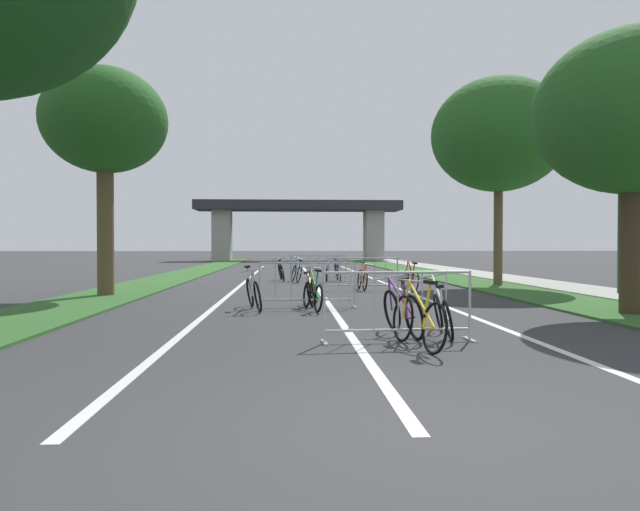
# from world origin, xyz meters

# --- Properties ---
(ground_plane) EXTENTS (300.00, 300.00, 0.00)m
(ground_plane) POSITION_xyz_m (0.00, 0.00, 0.00)
(ground_plane) COLOR #333335
(grass_verge_left) EXTENTS (2.34, 60.07, 0.05)m
(grass_verge_left) POSITION_xyz_m (-6.06, 24.57, 0.03)
(grass_verge_left) COLOR #2D5B26
(grass_verge_left) RESTS_ON ground
(grass_verge_right) EXTENTS (2.34, 60.07, 0.05)m
(grass_verge_right) POSITION_xyz_m (6.06, 24.57, 0.03)
(grass_verge_right) COLOR #2D5B26
(grass_verge_right) RESTS_ON ground
(sidewalk_path_right) EXTENTS (2.17, 60.07, 0.08)m
(sidewalk_path_right) POSITION_xyz_m (8.31, 24.57, 0.04)
(sidewalk_path_right) COLOR #9E9B93
(sidewalk_path_right) RESTS_ON ground
(lane_stripe_center) EXTENTS (0.14, 34.75, 0.01)m
(lane_stripe_center) POSITION_xyz_m (0.00, 17.37, 0.00)
(lane_stripe_center) COLOR silver
(lane_stripe_center) RESTS_ON ground
(lane_stripe_right_lane) EXTENTS (0.14, 34.75, 0.01)m
(lane_stripe_right_lane) POSITION_xyz_m (2.69, 17.37, 0.00)
(lane_stripe_right_lane) COLOR silver
(lane_stripe_right_lane) RESTS_ON ground
(lane_stripe_left_lane) EXTENTS (0.14, 34.75, 0.01)m
(lane_stripe_left_lane) POSITION_xyz_m (-2.69, 17.37, 0.00)
(lane_stripe_left_lane) COLOR silver
(lane_stripe_left_lane) RESTS_ON ground
(overpass_bridge) EXTENTS (19.45, 4.07, 5.67)m
(overpass_bridge) POSITION_xyz_m (0.00, 49.64, 4.21)
(overpass_bridge) COLOR #2D2D30
(overpass_bridge) RESTS_ON ground
(tree_left_cypress_far) EXTENTS (3.44, 3.44, 6.39)m
(tree_left_cypress_far) POSITION_xyz_m (-6.09, 11.95, 4.86)
(tree_left_cypress_far) COLOR brown
(tree_left_cypress_far) RESTS_ON ground
(tree_right_oak_mid) EXTENTS (3.92, 3.92, 5.81)m
(tree_right_oak_mid) POSITION_xyz_m (6.02, 6.98, 4.11)
(tree_right_oak_mid) COLOR #3D2D1E
(tree_right_oak_mid) RESTS_ON ground
(tree_right_pine_far) EXTENTS (4.71, 4.71, 7.34)m
(tree_right_pine_far) POSITION_xyz_m (6.44, 15.38, 5.33)
(tree_right_pine_far) COLOR brown
(tree_right_pine_far) RESTS_ON ground
(lamppost_with_sign) EXTENTS (0.56, 0.32, 6.17)m
(lamppost_with_sign) POSITION_xyz_m (8.43, 11.33, 3.61)
(lamppost_with_sign) COLOR #1E4C23
(lamppost_with_sign) RESTS_ON ground
(crowd_barrier_nearest) EXTENTS (2.27, 0.56, 1.05)m
(crowd_barrier_nearest) POSITION_xyz_m (0.63, 4.10, 0.52)
(crowd_barrier_nearest) COLOR #ADADB2
(crowd_barrier_nearest) RESTS_ON ground
(crowd_barrier_second) EXTENTS (2.26, 0.49, 1.05)m
(crowd_barrier_second) POSITION_xyz_m (-0.55, 8.81, 0.52)
(crowd_barrier_second) COLOR #ADADB2
(crowd_barrier_second) RESTS_ON ground
(crowd_barrier_third) EXTENTS (2.27, 0.51, 1.05)m
(crowd_barrier_third) POSITION_xyz_m (1.37, 13.52, 0.52)
(crowd_barrier_third) COLOR #ADADB2
(crowd_barrier_third) RESTS_ON ground
(crowd_barrier_fourth) EXTENTS (2.26, 0.49, 1.05)m
(crowd_barrier_fourth) POSITION_xyz_m (0.22, 18.23, 0.52)
(crowd_barrier_fourth) COLOR #ADADB2
(crowd_barrier_fourth) RESTS_ON ground
(bicycle_black_0) EXTENTS (0.50, 1.61, 0.87)m
(bicycle_black_0) POSITION_xyz_m (0.54, 17.76, 0.36)
(bicycle_black_0) COLOR black
(bicycle_black_0) RESTS_ON ground
(bicycle_orange_1) EXTENTS (0.43, 1.59, 0.90)m
(bicycle_orange_1) POSITION_xyz_m (1.41, 13.93, 0.35)
(bicycle_orange_1) COLOR black
(bicycle_orange_1) RESTS_ON ground
(bicycle_teal_2) EXTENTS (0.55, 1.64, 1.01)m
(bicycle_teal_2) POSITION_xyz_m (-0.65, 17.82, 0.37)
(bicycle_teal_2) COLOR black
(bicycle_teal_2) RESTS_ON ground
(bicycle_blue_3) EXTENTS (0.47, 1.64, 1.02)m
(bicycle_blue_3) POSITION_xyz_m (1.01, 18.62, 0.38)
(bicycle_blue_3) COLOR black
(bicycle_blue_3) RESTS_ON ground
(bicycle_yellow_4) EXTENTS (0.48, 1.69, 0.96)m
(bicycle_yellow_4) POSITION_xyz_m (0.82, 3.62, 0.39)
(bicycle_yellow_4) COLOR black
(bicycle_yellow_4) RESTS_ON ground
(bicycle_purple_5) EXTENTS (0.63, 1.65, 0.95)m
(bicycle_purple_5) POSITION_xyz_m (0.81, 4.66, 0.38)
(bicycle_purple_5) COLOR black
(bicycle_purple_5) RESTS_ON ground
(bicycle_red_6) EXTENTS (0.46, 1.62, 0.99)m
(bicycle_red_6) POSITION_xyz_m (2.76, 12.99, 0.37)
(bicycle_red_6) COLOR black
(bicycle_red_6) RESTS_ON ground
(bicycle_white_7) EXTENTS (0.45, 1.68, 0.98)m
(bicycle_white_7) POSITION_xyz_m (1.44, 4.61, 0.36)
(bicycle_white_7) COLOR black
(bicycle_white_7) RESTS_ON ground
(bicycle_green_8) EXTENTS (0.50, 1.59, 0.96)m
(bicycle_green_8) POSITION_xyz_m (-0.44, 8.28, 0.35)
(bicycle_green_8) COLOR black
(bicycle_green_8) RESTS_ON ground
(bicycle_silver_9) EXTENTS (0.54, 1.75, 0.98)m
(bicycle_silver_9) POSITION_xyz_m (-1.76, 8.44, 0.38)
(bicycle_silver_9) COLOR black
(bicycle_silver_9) RESTS_ON ground
(bicycle_black_10) EXTENTS (0.58, 1.70, 0.94)m
(bicycle_black_10) POSITION_xyz_m (-1.27, 18.77, 0.37)
(bicycle_black_10) COLOR black
(bicycle_black_10) RESTS_ON ground
(bicycle_orange_11) EXTENTS (0.49, 1.64, 0.86)m
(bicycle_orange_11) POSITION_xyz_m (-0.42, 9.31, 0.34)
(bicycle_orange_11) COLOR black
(bicycle_orange_11) RESTS_ON ground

